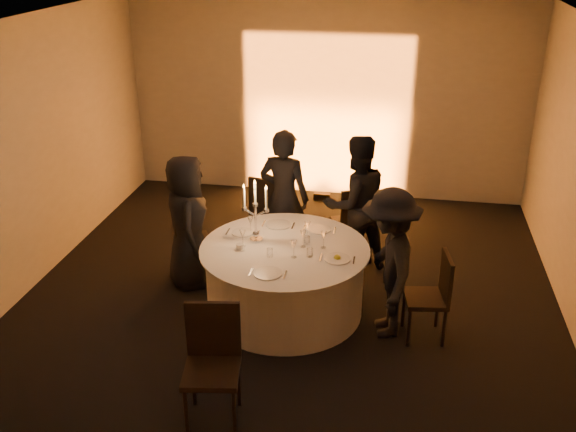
% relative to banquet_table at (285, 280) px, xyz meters
% --- Properties ---
extents(floor, '(7.00, 7.00, 0.00)m').
position_rel_banquet_table_xyz_m(floor, '(0.00, 0.00, -0.38)').
color(floor, black).
rests_on(floor, ground).
extents(ceiling, '(7.00, 7.00, 0.00)m').
position_rel_banquet_table_xyz_m(ceiling, '(0.00, 0.00, 2.62)').
color(ceiling, silver).
rests_on(ceiling, wall_back).
extents(wall_back, '(7.00, 0.00, 7.00)m').
position_rel_banquet_table_xyz_m(wall_back, '(0.00, 3.50, 1.12)').
color(wall_back, beige).
rests_on(wall_back, floor).
extents(wall_front, '(7.00, 0.00, 7.00)m').
position_rel_banquet_table_xyz_m(wall_front, '(0.00, -3.50, 1.12)').
color(wall_front, beige).
rests_on(wall_front, floor).
extents(wall_left, '(0.00, 7.00, 7.00)m').
position_rel_banquet_table_xyz_m(wall_left, '(-3.00, 0.00, 1.12)').
color(wall_left, beige).
rests_on(wall_left, floor).
extents(uplighter_fixture, '(0.25, 0.12, 0.10)m').
position_rel_banquet_table_xyz_m(uplighter_fixture, '(0.00, 3.20, -0.33)').
color(uplighter_fixture, black).
rests_on(uplighter_fixture, floor).
extents(banquet_table, '(1.80, 1.80, 0.77)m').
position_rel_banquet_table_xyz_m(banquet_table, '(0.00, 0.00, 0.00)').
color(banquet_table, black).
rests_on(banquet_table, floor).
extents(chair_left, '(0.55, 0.55, 0.94)m').
position_rel_banquet_table_xyz_m(chair_left, '(-1.30, 0.56, 0.14)').
color(chair_left, black).
rests_on(chair_left, floor).
extents(chair_back_left, '(0.55, 0.55, 1.01)m').
position_rel_banquet_table_xyz_m(chair_back_left, '(-0.46, 1.42, 0.19)').
color(chair_back_left, black).
rests_on(chair_back_left, floor).
extents(chair_back_right, '(0.59, 0.59, 1.01)m').
position_rel_banquet_table_xyz_m(chair_back_right, '(0.64, 1.27, 0.19)').
color(chair_back_right, black).
rests_on(chair_back_right, floor).
extents(chair_right, '(0.47, 0.47, 0.93)m').
position_rel_banquet_table_xyz_m(chair_right, '(1.56, -0.22, 0.14)').
color(chair_right, black).
rests_on(chair_right, floor).
extents(chair_front, '(0.53, 0.53, 1.05)m').
position_rel_banquet_table_xyz_m(chair_front, '(-0.30, -1.72, 0.21)').
color(chair_front, black).
rests_on(chair_front, floor).
extents(guest_left, '(0.72, 0.89, 1.58)m').
position_rel_banquet_table_xyz_m(guest_left, '(-1.20, 0.41, 0.40)').
color(guest_left, black).
rests_on(guest_left, floor).
extents(guest_back_left, '(0.69, 0.52, 1.72)m').
position_rel_banquet_table_xyz_m(guest_back_left, '(-0.21, 1.13, 0.47)').
color(guest_back_left, black).
rests_on(guest_back_left, floor).
extents(guest_back_right, '(1.03, 0.97, 1.69)m').
position_rel_banquet_table_xyz_m(guest_back_right, '(0.65, 1.13, 0.46)').
color(guest_back_right, black).
rests_on(guest_back_right, floor).
extents(guest_right, '(0.76, 1.11, 1.59)m').
position_rel_banquet_table_xyz_m(guest_right, '(1.09, -0.20, 0.41)').
color(guest_right, black).
rests_on(guest_right, floor).
extents(plate_left, '(0.36, 0.25, 0.01)m').
position_rel_banquet_table_xyz_m(plate_left, '(-0.52, 0.27, 0.39)').
color(plate_left, white).
rests_on(plate_left, banquet_table).
extents(plate_back_left, '(0.36, 0.29, 0.01)m').
position_rel_banquet_table_xyz_m(plate_back_left, '(-0.17, 0.54, 0.39)').
color(plate_back_left, white).
rests_on(plate_back_left, banquet_table).
extents(plate_back_right, '(0.35, 0.26, 0.01)m').
position_rel_banquet_table_xyz_m(plate_back_right, '(0.30, 0.50, 0.39)').
color(plate_back_right, white).
rests_on(plate_back_right, banquet_table).
extents(plate_right, '(0.36, 0.27, 0.08)m').
position_rel_banquet_table_xyz_m(plate_right, '(0.57, -0.16, 0.40)').
color(plate_right, white).
rests_on(plate_right, banquet_table).
extents(plate_front, '(0.36, 0.28, 0.01)m').
position_rel_banquet_table_xyz_m(plate_front, '(-0.06, -0.57, 0.39)').
color(plate_front, white).
rests_on(plate_front, banquet_table).
extents(coffee_cup, '(0.11, 0.11, 0.07)m').
position_rel_banquet_table_xyz_m(coffee_cup, '(-0.46, -0.12, 0.42)').
color(coffee_cup, white).
rests_on(coffee_cup, banquet_table).
extents(candelabra, '(0.30, 0.14, 0.70)m').
position_rel_banquet_table_xyz_m(candelabra, '(-0.34, 0.12, 0.63)').
color(candelabra, silver).
rests_on(candelabra, banquet_table).
extents(wine_glass_a, '(0.07, 0.07, 0.19)m').
position_rel_banquet_table_xyz_m(wine_glass_a, '(0.13, -0.19, 0.52)').
color(wine_glass_a, white).
rests_on(wine_glass_a, banquet_table).
extents(wine_glass_b, '(0.07, 0.07, 0.19)m').
position_rel_banquet_table_xyz_m(wine_glass_b, '(0.20, 0.29, 0.52)').
color(wine_glass_b, white).
rests_on(wine_glass_b, banquet_table).
extents(wine_glass_c, '(0.07, 0.07, 0.19)m').
position_rel_banquet_table_xyz_m(wine_glass_c, '(0.19, 0.06, 0.52)').
color(wine_glass_c, white).
rests_on(wine_glass_c, banquet_table).
extents(wine_glass_d, '(0.07, 0.07, 0.19)m').
position_rel_banquet_table_xyz_m(wine_glass_d, '(-0.44, -0.05, 0.52)').
color(wine_glass_d, white).
rests_on(wine_glass_d, banquet_table).
extents(wine_glass_e, '(0.07, 0.07, 0.19)m').
position_rel_banquet_table_xyz_m(wine_glass_e, '(0.40, 0.07, 0.52)').
color(wine_glass_e, white).
rests_on(wine_glass_e, banquet_table).
extents(wine_glass_f, '(0.07, 0.07, 0.19)m').
position_rel_banquet_table_xyz_m(wine_glass_f, '(-0.44, 0.30, 0.52)').
color(wine_glass_f, white).
rests_on(wine_glass_f, banquet_table).
extents(tumbler_a, '(0.07, 0.07, 0.09)m').
position_rel_banquet_table_xyz_m(tumbler_a, '(0.29, -0.14, 0.43)').
color(tumbler_a, white).
rests_on(tumbler_a, banquet_table).
extents(tumbler_b, '(0.07, 0.07, 0.09)m').
position_rel_banquet_table_xyz_m(tumbler_b, '(-0.11, -0.22, 0.43)').
color(tumbler_b, white).
rests_on(tumbler_b, banquet_table).
extents(tumbler_c, '(0.07, 0.07, 0.09)m').
position_rel_banquet_table_xyz_m(tumbler_c, '(0.22, 0.14, 0.43)').
color(tumbler_c, white).
rests_on(tumbler_c, banquet_table).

